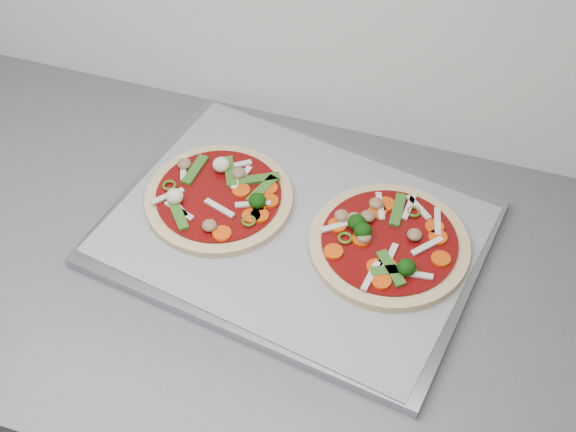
% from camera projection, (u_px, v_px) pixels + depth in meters
% --- Properties ---
extents(baking_tray, '(0.54, 0.43, 0.02)m').
position_uv_depth(baking_tray, '(294.00, 233.00, 1.08)').
color(baking_tray, '#9A999F').
rests_on(baking_tray, countertop).
extents(parchment, '(0.52, 0.42, 0.00)m').
position_uv_depth(parchment, '(294.00, 229.00, 1.07)').
color(parchment, gray).
rests_on(parchment, baking_tray).
extents(pizza_left, '(0.24, 0.24, 0.03)m').
position_uv_depth(pizza_left, '(220.00, 197.00, 1.10)').
color(pizza_left, tan).
rests_on(pizza_left, parchment).
extents(pizza_right, '(0.22, 0.22, 0.04)m').
position_uv_depth(pizza_right, '(388.00, 242.00, 1.04)').
color(pizza_right, tan).
rests_on(pizza_right, parchment).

